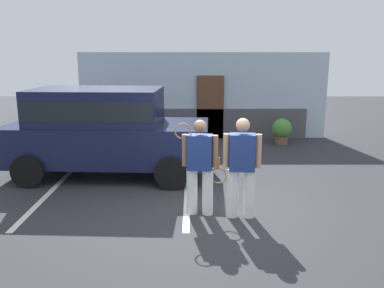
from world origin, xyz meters
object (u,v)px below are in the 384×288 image
tennis_player_man (201,166)px  tennis_player_woman (243,167)px  potted_plant_by_porch (284,130)px  parked_suv (106,128)px

tennis_player_man → tennis_player_woman: size_ratio=0.97×
tennis_player_woman → potted_plant_by_porch: tennis_player_woman is taller
parked_suv → potted_plant_by_porch: parked_suv is taller
tennis_player_man → potted_plant_by_porch: (2.72, 5.73, -0.45)m
potted_plant_by_porch → parked_suv: bearing=-145.6°
tennis_player_man → parked_suv: bearing=-39.0°
tennis_player_woman → potted_plant_by_porch: size_ratio=2.18×
tennis_player_man → potted_plant_by_porch: tennis_player_man is taller
parked_suv → tennis_player_man: 3.23m
parked_suv → potted_plant_by_porch: (4.90, 3.36, -0.69)m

